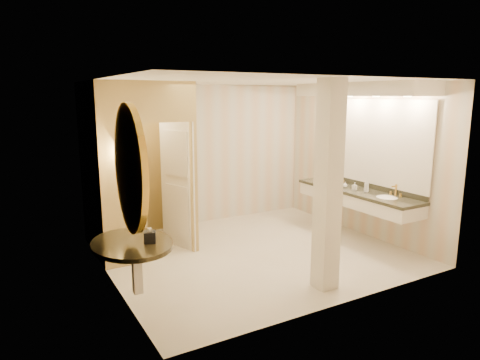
# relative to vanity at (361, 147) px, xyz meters

# --- Properties ---
(floor) EXTENTS (4.50, 4.50, 0.00)m
(floor) POSITION_rel_vanity_xyz_m (-1.98, 0.25, -1.63)
(floor) COLOR beige
(floor) RESTS_ON ground
(ceiling) EXTENTS (4.50, 4.50, 0.00)m
(ceiling) POSITION_rel_vanity_xyz_m (-1.98, 0.25, 1.07)
(ceiling) COLOR white
(ceiling) RESTS_ON wall_back
(wall_back) EXTENTS (4.50, 0.02, 2.70)m
(wall_back) POSITION_rel_vanity_xyz_m (-1.98, 2.25, -0.28)
(wall_back) COLOR beige
(wall_back) RESTS_ON floor
(wall_front) EXTENTS (4.50, 0.02, 2.70)m
(wall_front) POSITION_rel_vanity_xyz_m (-1.98, -1.75, -0.28)
(wall_front) COLOR beige
(wall_front) RESTS_ON floor
(wall_left) EXTENTS (0.02, 4.00, 2.70)m
(wall_left) POSITION_rel_vanity_xyz_m (-4.23, 0.25, -0.28)
(wall_left) COLOR beige
(wall_left) RESTS_ON floor
(wall_right) EXTENTS (0.02, 4.00, 2.70)m
(wall_right) POSITION_rel_vanity_xyz_m (0.27, 0.25, -0.28)
(wall_right) COLOR beige
(wall_right) RESTS_ON floor
(toilet_closet) EXTENTS (1.50, 1.55, 2.70)m
(toilet_closet) POSITION_rel_vanity_xyz_m (-3.10, 1.22, -0.24)
(toilet_closet) COLOR tan
(toilet_closet) RESTS_ON floor
(wall_sconce) EXTENTS (0.14, 0.14, 0.42)m
(wall_sconce) POSITION_rel_vanity_xyz_m (-3.90, 0.68, 0.10)
(wall_sconce) COLOR gold
(wall_sconce) RESTS_ON toilet_closet
(vanity) EXTENTS (0.75, 2.64, 2.09)m
(vanity) POSITION_rel_vanity_xyz_m (0.00, 0.00, 0.00)
(vanity) COLOR silver
(vanity) RESTS_ON floor
(console_shelf) EXTENTS (1.11, 1.11, 2.01)m
(console_shelf) POSITION_rel_vanity_xyz_m (-4.19, -0.75, -0.28)
(console_shelf) COLOR black
(console_shelf) RESTS_ON floor
(pillar) EXTENTS (0.26, 0.26, 2.70)m
(pillar) POSITION_rel_vanity_xyz_m (-1.83, -1.28, -0.28)
(pillar) COLOR silver
(pillar) RESTS_ON floor
(tissue_box) EXTENTS (0.16, 0.16, 0.13)m
(tissue_box) POSITION_rel_vanity_xyz_m (-4.04, -0.87, -0.69)
(tissue_box) COLOR black
(tissue_box) RESTS_ON console_shelf
(toilet) EXTENTS (0.62, 0.90, 0.84)m
(toilet) POSITION_rel_vanity_xyz_m (-3.57, 1.89, -1.21)
(toilet) COLOR white
(toilet) RESTS_ON floor
(soap_bottle_a) EXTENTS (0.07, 0.07, 0.14)m
(soap_bottle_a) POSITION_rel_vanity_xyz_m (-0.10, -0.00, -0.69)
(soap_bottle_a) COLOR beige
(soap_bottle_a) RESTS_ON vanity
(soap_bottle_b) EXTENTS (0.10, 0.10, 0.10)m
(soap_bottle_b) POSITION_rel_vanity_xyz_m (-0.09, 0.24, -0.70)
(soap_bottle_b) COLOR silver
(soap_bottle_b) RESTS_ON vanity
(soap_bottle_c) EXTENTS (0.09, 0.09, 0.22)m
(soap_bottle_c) POSITION_rel_vanity_xyz_m (-0.04, -0.22, -0.64)
(soap_bottle_c) COLOR #C6B28C
(soap_bottle_c) RESTS_ON vanity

